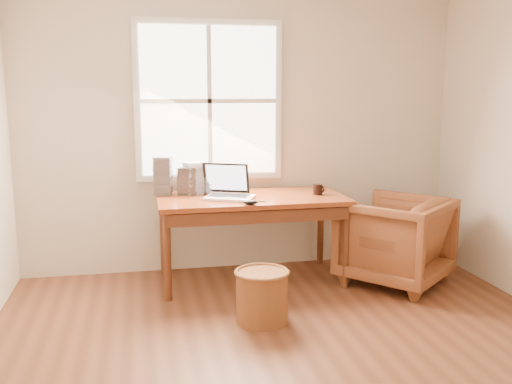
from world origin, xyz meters
TOP-DOWN VIEW (x-y plane):
  - room_shell at (-0.02, 0.16)m, footprint 4.04×4.54m
  - desk at (0.00, 1.80)m, footprint 1.60×0.80m
  - armchair at (1.19, 1.50)m, footprint 1.15×1.15m
  - wicker_stool at (-0.10, 0.90)m, footprint 0.40×0.40m
  - laptop at (-0.20, 1.72)m, footprint 0.57×0.58m
  - mouse at (-0.08, 1.45)m, footprint 0.12×0.08m
  - coffee_mug at (0.58, 1.76)m, footprint 0.09×0.09m
  - cd_stack_a at (-0.47, 2.01)m, footprint 0.18×0.17m
  - cd_stack_b at (-0.53, 2.00)m, footprint 0.18×0.16m
  - cd_stack_c at (-0.73, 2.03)m, footprint 0.17×0.16m
  - cd_stack_d at (-0.32, 2.05)m, footprint 0.18×0.17m

SIDE VIEW (x-z plane):
  - wicker_stool at x=-0.10m, z-range 0.00..0.37m
  - armchair at x=1.19m, z-range 0.00..0.75m
  - desk at x=0.00m, z-range 0.71..0.75m
  - mouse at x=-0.08m, z-range 0.75..0.79m
  - coffee_mug at x=0.58m, z-range 0.75..0.84m
  - cd_stack_d at x=-0.32m, z-range 0.75..0.93m
  - cd_stack_b at x=-0.53m, z-range 0.75..0.99m
  - cd_stack_a at x=-0.47m, z-range 0.75..1.03m
  - laptop at x=-0.20m, z-range 0.75..1.07m
  - cd_stack_c at x=-0.73m, z-range 0.75..1.08m
  - room_shell at x=-0.02m, z-range 0.00..2.64m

